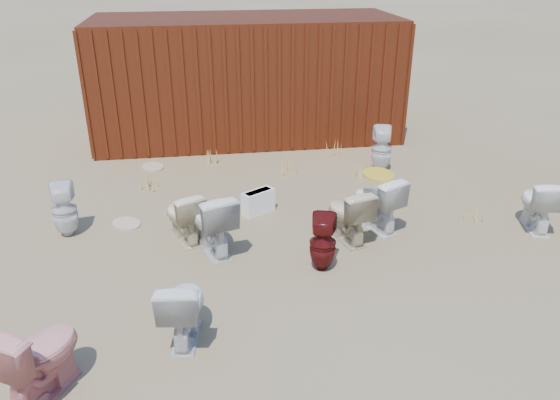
{
  "coord_description": "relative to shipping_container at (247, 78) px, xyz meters",
  "views": [
    {
      "loc": [
        -0.99,
        -5.96,
        3.63
      ],
      "look_at": [
        0.0,
        0.6,
        0.55
      ],
      "focal_mm": 35.0,
      "sensor_mm": 36.0,
      "label": 1
    }
  ],
  "objects": [
    {
      "name": "weed_clump_d",
      "position": [
        -0.79,
        -1.7,
        -1.08
      ],
      "size": [
        0.3,
        0.3,
        0.25
      ],
      "primitive_type": "cone",
      "color": "tan",
      "rests_on": "ground"
    },
    {
      "name": "toilet_back_e",
      "position": [
        2.14,
        -2.43,
        -0.8
      ],
      "size": [
        0.44,
        0.45,
        0.8
      ],
      "primitive_type": "imported",
      "rotation": [
        0.0,
        0.0,
        2.89
      ],
      "color": "white",
      "rests_on": "ground"
    },
    {
      "name": "weed_clump_c",
      "position": [
        1.8,
        -2.71,
        -1.05
      ],
      "size": [
        0.36,
        0.36,
        0.31
      ],
      "primitive_type": "cone",
      "color": "tan",
      "rests_on": "ground"
    },
    {
      "name": "loose_lid_near",
      "position": [
        -1.9,
        -1.7,
        -1.19
      ],
      "size": [
        0.52,
        0.59,
        0.02
      ],
      "primitive_type": "ellipsoid",
      "rotation": [
        0.0,
        0.0,
        0.32
      ],
      "color": "tan",
      "rests_on": "ground"
    },
    {
      "name": "toilet_front_c",
      "position": [
        -0.93,
        -4.87,
        -0.77
      ],
      "size": [
        0.72,
        0.95,
        0.86
      ],
      "primitive_type": "imported",
      "rotation": [
        0.0,
        0.0,
        3.46
      ],
      "color": "silver",
      "rests_on": "ground"
    },
    {
      "name": "toilet_back_a",
      "position": [
        -2.9,
        -4.12,
        -0.82
      ],
      "size": [
        0.4,
        0.4,
        0.76
      ],
      "primitive_type": "imported",
      "rotation": [
        0.0,
        0.0,
        3.32
      ],
      "color": "white",
      "rests_on": "ground"
    },
    {
      "name": "toilet_front_a",
      "position": [
        -1.28,
        -6.6,
        -0.82
      ],
      "size": [
        0.53,
        0.8,
        0.76
      ],
      "primitive_type": "imported",
      "rotation": [
        0.0,
        0.0,
        3.0
      ],
      "color": "silver",
      "rests_on": "ground"
    },
    {
      "name": "toilet_back_beige_left",
      "position": [
        -1.3,
        -4.52,
        -0.83
      ],
      "size": [
        0.66,
        0.82,
        0.73
      ],
      "primitive_type": "imported",
      "rotation": [
        0.0,
        0.0,
        3.55
      ],
      "color": "beige",
      "rests_on": "ground"
    },
    {
      "name": "weed_clump_b",
      "position": [
        0.49,
        -2.34,
        -1.04
      ],
      "size": [
        0.32,
        0.32,
        0.32
      ],
      "primitive_type": "cone",
      "color": "tan",
      "rests_on": "ground"
    },
    {
      "name": "yellow_lid",
      "position": [
        1.36,
        -4.56,
        -0.38
      ],
      "size": [
        0.41,
        0.51,
        0.02
      ],
      "primitive_type": "ellipsoid",
      "color": "gold",
      "rests_on": "toilet_back_yellowlid"
    },
    {
      "name": "toilet_front_e",
      "position": [
        3.6,
        -4.9,
        -0.82
      ],
      "size": [
        0.58,
        0.83,
        0.77
      ],
      "primitive_type": "imported",
      "rotation": [
        0.0,
        0.0,
        2.92
      ],
      "color": "white",
      "rests_on": "ground"
    },
    {
      "name": "toilet_front_maroon",
      "position": [
        0.39,
        -5.51,
        -0.84
      ],
      "size": [
        0.41,
        0.42,
        0.72
      ],
      "primitive_type": "imported",
      "rotation": [
        0.0,
        0.0,
        2.83
      ],
      "color": "#530F0E",
      "rests_on": "ground"
    },
    {
      "name": "weed_clump_f",
      "position": [
        2.86,
        -4.56,
        -1.08
      ],
      "size": [
        0.28,
        0.28,
        0.23
      ],
      "primitive_type": "cone",
      "color": "tan",
      "rests_on": "ground"
    },
    {
      "name": "weed_clump_a",
      "position": [
        -1.95,
        -2.65,
        -1.04
      ],
      "size": [
        0.36,
        0.36,
        0.32
      ],
      "primitive_type": "cone",
      "color": "tan",
      "rests_on": "ground"
    },
    {
      "name": "shipping_container",
      "position": [
        0.0,
        0.0,
        0.0
      ],
      "size": [
        6.0,
        2.4,
        2.4
      ],
      "primitive_type": "cube",
      "color": "#44180B",
      "rests_on": "ground"
    },
    {
      "name": "ground",
      "position": [
        0.0,
        -5.2,
        -1.2
      ],
      "size": [
        100.0,
        100.0,
        0.0
      ],
      "primitive_type": "plane",
      "color": "brown",
      "rests_on": "ground"
    },
    {
      "name": "loose_lid_far",
      "position": [
        -2.14,
        -3.93,
        -1.19
      ],
      "size": [
        0.57,
        0.59,
        0.02
      ],
      "primitive_type": "ellipsoid",
      "rotation": [
        0.0,
        0.0,
        0.68
      ],
      "color": "#BEAF8A",
      "rests_on": "ground"
    },
    {
      "name": "weed_clump_e",
      "position": [
        1.5,
        -1.7,
        -1.03
      ],
      "size": [
        0.34,
        0.34,
        0.33
      ],
      "primitive_type": "cone",
      "color": "tan",
      "rests_on": "ground"
    },
    {
      "name": "toilet_front_pink",
      "position": [
        -2.51,
        -7.17,
        -0.78
      ],
      "size": [
        0.8,
        0.94,
        0.83
      ],
      "primitive_type": "imported",
      "rotation": [
        0.0,
        0.0,
        2.64
      ],
      "color": "#DB827E",
      "rests_on": "ground"
    },
    {
      "name": "toilet_back_yellowlid",
      "position": [
        1.36,
        -4.56,
        -0.8
      ],
      "size": [
        0.74,
        0.91,
        0.81
      ],
      "primitive_type": "imported",
      "rotation": [
        0.0,
        0.0,
        3.57
      ],
      "color": "white",
      "rests_on": "ground"
    },
    {
      "name": "toilet_back_beige_right",
      "position": [
        0.88,
        -4.83,
        -0.81
      ],
      "size": [
        0.62,
        0.85,
        0.78
      ],
      "primitive_type": "imported",
      "rotation": [
        0.0,
        0.0,
        3.42
      ],
      "color": "#C4B48F",
      "rests_on": "ground"
    },
    {
      "name": "loose_tank",
      "position": [
        -0.21,
        -3.82,
        -1.02
      ],
      "size": [
        0.53,
        0.43,
        0.35
      ],
      "primitive_type": "cube",
      "rotation": [
        0.0,
        0.0,
        0.56
      ],
      "color": "white",
      "rests_on": "ground"
    }
  ]
}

